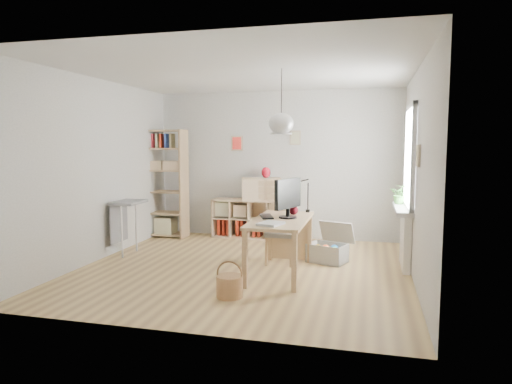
% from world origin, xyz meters
% --- Properties ---
extents(ground, '(4.50, 4.50, 0.00)m').
position_xyz_m(ground, '(0.00, 0.00, 0.00)').
color(ground, tan).
rests_on(ground, ground).
extents(room_shell, '(4.50, 4.50, 4.50)m').
position_xyz_m(room_shell, '(0.55, -0.15, 2.00)').
color(room_shell, white).
rests_on(room_shell, ground).
extents(window_unit, '(0.07, 1.16, 1.46)m').
position_xyz_m(window_unit, '(2.23, 0.60, 1.55)').
color(window_unit, white).
rests_on(window_unit, ground).
extents(radiator, '(0.10, 0.80, 0.80)m').
position_xyz_m(radiator, '(2.19, 0.60, 0.40)').
color(radiator, white).
rests_on(radiator, ground).
extents(windowsill, '(0.22, 1.20, 0.06)m').
position_xyz_m(windowsill, '(2.14, 0.60, 0.83)').
color(windowsill, white).
rests_on(windowsill, radiator).
extents(desk, '(0.70, 1.50, 0.75)m').
position_xyz_m(desk, '(0.55, -0.15, 0.66)').
color(desk, tan).
rests_on(desk, ground).
extents(cube_shelf, '(1.40, 0.38, 0.72)m').
position_xyz_m(cube_shelf, '(-0.47, 2.08, 0.30)').
color(cube_shelf, beige).
rests_on(cube_shelf, ground).
extents(tall_bookshelf, '(0.80, 0.38, 2.00)m').
position_xyz_m(tall_bookshelf, '(-2.04, 1.80, 1.09)').
color(tall_bookshelf, tan).
rests_on(tall_bookshelf, ground).
extents(side_table, '(0.40, 0.55, 0.85)m').
position_xyz_m(side_table, '(-2.04, 0.35, 0.67)').
color(side_table, '#949496').
rests_on(side_table, ground).
extents(chair, '(0.42, 0.42, 0.85)m').
position_xyz_m(chair, '(0.45, 0.45, 0.48)').
color(chair, '#949496').
rests_on(chair, ground).
extents(wicker_basket, '(0.31, 0.30, 0.42)m').
position_xyz_m(wicker_basket, '(0.17, -1.20, 0.14)').
color(wicker_basket, '#A9794C').
rests_on(wicker_basket, ground).
extents(storage_chest, '(0.71, 0.76, 0.57)m').
position_xyz_m(storage_chest, '(1.13, 0.67, 0.19)').
color(storage_chest, silver).
rests_on(storage_chest, ground).
extents(monitor, '(0.26, 0.59, 0.53)m').
position_xyz_m(monitor, '(0.63, -0.06, 1.05)').
color(monitor, black).
rests_on(monitor, desk).
extents(keyboard, '(0.28, 0.43, 0.02)m').
position_xyz_m(keyboard, '(0.33, -0.05, 0.76)').
color(keyboard, black).
rests_on(keyboard, desk).
extents(task_lamp, '(0.43, 0.16, 0.46)m').
position_xyz_m(task_lamp, '(0.61, 0.46, 1.06)').
color(task_lamp, black).
rests_on(task_lamp, desk).
extents(yarn_ball, '(0.13, 0.13, 0.13)m').
position_xyz_m(yarn_ball, '(0.66, 0.24, 0.82)').
color(yarn_ball, '#4C0A12').
rests_on(yarn_ball, desk).
extents(paper_tray, '(0.32, 0.37, 0.03)m').
position_xyz_m(paper_tray, '(0.52, -0.63, 0.77)').
color(paper_tray, white).
rests_on(paper_tray, desk).
extents(drawer_chest, '(0.77, 0.51, 0.40)m').
position_xyz_m(drawer_chest, '(-0.24, 2.04, 0.92)').
color(drawer_chest, beige).
rests_on(drawer_chest, cube_shelf).
extents(red_vase, '(0.17, 0.17, 0.20)m').
position_xyz_m(red_vase, '(-0.15, 2.04, 1.22)').
color(red_vase, maroon).
rests_on(red_vase, drawer_chest).
extents(potted_plant, '(0.32, 0.30, 0.29)m').
position_xyz_m(potted_plant, '(2.12, 0.95, 1.00)').
color(potted_plant, '#316827').
rests_on(potted_plant, windowsill).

